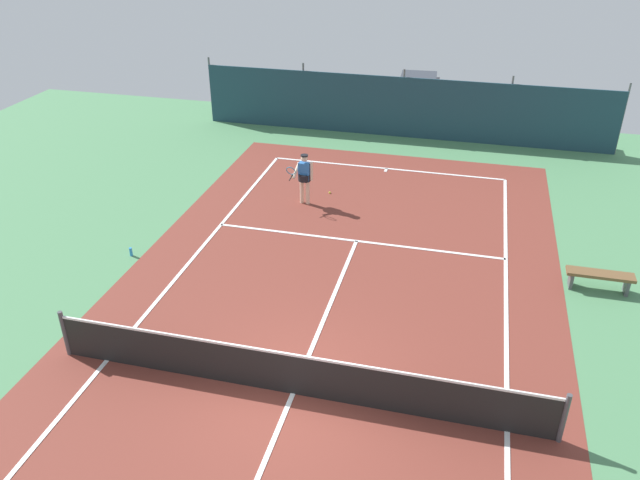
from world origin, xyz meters
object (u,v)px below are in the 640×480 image
Objects in this scene: tennis_player at (304,175)px; courtside_bench at (600,277)px; tennis_ball_near_player at (330,193)px; parked_car at (417,95)px; water_bottle at (131,252)px; tennis_net at (293,374)px.

tennis_player is 8.94m from courtside_bench.
parked_car is at bearing 79.22° from tennis_ball_near_player.
water_bottle is (-4.31, -5.25, 0.09)m from tennis_ball_near_player.
parked_car is at bearing 67.25° from water_bottle.
tennis_net is at bearing 85.89° from parked_car.
parked_car is at bearing -96.65° from tennis_player.
parked_car is 15.71m from water_bottle.
parked_car is at bearing 89.16° from tennis_net.
tennis_ball_near_player is 9.42m from parked_car.
tennis_net is 2.36× the size of parked_car.
tennis_net reaches higher than courtside_bench.
tennis_net reaches higher than water_bottle.
parked_car is 2.68× the size of courtside_bench.
tennis_net is 9.48m from tennis_ball_near_player.
parked_car is (1.76, 9.22, 0.81)m from tennis_ball_near_player.
courtside_bench is at bearing 166.83° from tennis_player.
tennis_player is 1.03× the size of courtside_bench.
tennis_ball_near_player is at bearing 153.33° from courtside_bench.
parked_car reaches higher than tennis_player.
tennis_net is 6.17× the size of tennis_player.
courtside_bench is (8.40, -2.99, -0.59)m from tennis_player.
courtside_bench is at bearing 6.30° from water_bottle.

